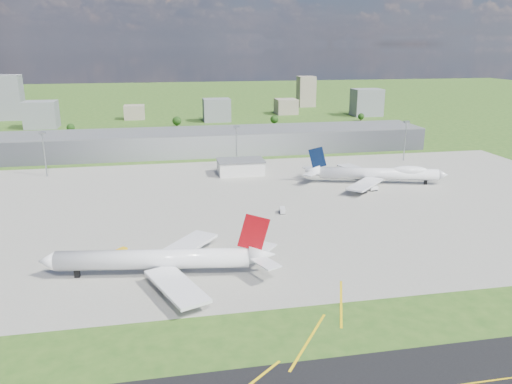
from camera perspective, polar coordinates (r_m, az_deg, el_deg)
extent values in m
plane|color=#2D5319|center=(338.64, -4.79, 4.06)|extent=(1400.00, 1400.00, 0.00)
cube|color=gray|center=(234.92, 0.56, -1.52)|extent=(360.00, 190.00, 0.08)
cube|color=gray|center=(351.76, -5.08, 5.77)|extent=(300.00, 42.00, 15.00)
cube|color=silver|center=(290.69, -1.77, 2.83)|extent=(26.00, 16.00, 8.00)
cylinder|color=gray|center=(307.22, -23.01, 3.88)|extent=(0.70, 0.70, 25.00)
cube|color=gray|center=(304.96, -23.28, 6.23)|extent=(3.50, 2.00, 1.20)
cylinder|color=gray|center=(303.30, -2.24, 5.05)|extent=(0.70, 0.70, 25.00)
cube|color=gray|center=(301.02, -2.26, 7.44)|extent=(3.50, 2.00, 1.20)
cylinder|color=gray|center=(337.35, 16.66, 5.54)|extent=(0.70, 0.70, 25.00)
cube|color=gray|center=(335.29, 16.84, 7.68)|extent=(3.50, 2.00, 1.20)
cylinder|color=white|center=(166.56, -11.70, -7.53)|extent=(62.62, 15.28, 6.45)
cone|color=white|center=(175.20, -22.79, -7.30)|extent=(6.24, 7.15, 6.45)
cone|color=white|center=(164.30, 0.68, -7.18)|extent=(9.43, 7.61, 6.45)
cube|color=#9A0809|center=(167.73, -12.39, -8.15)|extent=(50.97, 9.91, 1.40)
cube|color=white|center=(152.42, -9.08, -10.56)|extent=(19.36, 29.54, 0.97)
cube|color=white|center=(180.10, -8.04, -6.12)|extent=(24.88, 27.94, 0.97)
cube|color=#9B0811|center=(161.21, -0.26, -4.68)|extent=(10.67, 2.06, 12.99)
cylinder|color=#38383D|center=(157.24, -9.86, -10.54)|extent=(6.34, 4.25, 3.44)
cylinder|color=#38383D|center=(177.49, -8.98, -7.23)|extent=(6.34, 4.25, 3.44)
cube|color=black|center=(163.23, -9.60, -9.70)|extent=(1.89, 1.52, 2.69)
cube|color=black|center=(171.89, -9.22, -8.28)|extent=(1.89, 1.52, 2.69)
cube|color=black|center=(174.08, -19.76, -8.77)|extent=(1.89, 1.52, 2.69)
cylinder|color=white|center=(278.02, 13.81, 2.05)|extent=(62.62, 22.53, 6.32)
cone|color=white|center=(285.73, 20.57, 1.85)|extent=(6.56, 7.42, 6.32)
cone|color=white|center=(274.10, 6.45, 2.40)|extent=(9.51, 8.22, 6.32)
cube|color=navy|center=(278.85, 14.19, 1.65)|extent=(50.68, 15.98, 1.32)
ellipsoid|color=white|center=(280.80, 17.14, 2.33)|extent=(21.16, 11.36, 5.68)
cube|color=white|center=(291.95, 11.54, 2.51)|extent=(16.17, 29.82, 0.92)
cube|color=white|center=(262.29, 12.34, 0.88)|extent=(26.60, 26.56, 0.92)
cube|color=black|center=(272.51, 7.03, 3.91)|extent=(9.93, 3.13, 12.31)
cylinder|color=#38383D|center=(286.89, 12.43, 1.81)|extent=(6.26, 4.61, 3.26)
cylinder|color=#38383D|center=(295.90, 11.04, 2.34)|extent=(6.26, 4.61, 3.26)
cylinder|color=#38383D|center=(269.38, 12.95, 0.82)|extent=(6.26, 4.61, 3.26)
cylinder|color=#38383D|center=(258.82, 11.98, 0.24)|extent=(6.26, 4.61, 3.26)
cube|color=black|center=(282.53, 12.38, 1.47)|extent=(1.89, 1.60, 2.55)
cube|color=black|center=(273.77, 12.63, 0.97)|extent=(1.89, 1.60, 2.55)
cube|color=black|center=(284.47, 18.81, 1.06)|extent=(1.89, 1.60, 2.55)
cube|color=yellow|center=(187.81, -15.13, -6.49)|extent=(4.40, 4.39, 1.58)
cube|color=black|center=(188.11, -15.11, -6.72)|extent=(4.06, 4.05, 0.70)
cube|color=silver|center=(223.98, 3.05, -2.06)|extent=(3.02, 5.29, 2.20)
cube|color=black|center=(224.33, 3.05, -2.32)|extent=(3.00, 4.57, 0.70)
cube|color=silver|center=(264.35, 13.30, 0.41)|extent=(4.95, 3.16, 2.03)
cube|color=black|center=(264.62, 13.28, 0.20)|extent=(4.31, 3.10, 0.70)
cube|color=slate|center=(494.26, -23.34, 8.13)|extent=(28.00, 22.00, 24.00)
cube|color=gray|center=(523.74, -13.72, 8.85)|extent=(20.00, 18.00, 14.00)
cube|color=slate|center=(495.80, -4.52, 9.32)|extent=(26.00, 20.00, 22.00)
cube|color=gray|center=(549.52, 3.44, 9.73)|extent=(22.00, 24.00, 16.00)
cube|color=slate|center=(546.13, 12.53, 9.97)|extent=(30.00, 22.00, 28.00)
cube|color=slate|center=(560.64, -26.24, 9.67)|extent=(22.00, 20.00, 44.00)
cube|color=gray|center=(616.59, 5.75, 11.36)|extent=(20.00, 18.00, 36.00)
cylinder|color=#382314|center=(455.99, -20.38, 6.51)|extent=(0.70, 0.70, 3.00)
sphere|color=black|center=(455.48, -20.43, 6.93)|extent=(6.75, 6.75, 6.75)
cylinder|color=#382314|center=(464.62, -9.02, 7.54)|extent=(0.70, 0.70, 3.60)
sphere|color=black|center=(464.02, -9.04, 8.03)|extent=(8.10, 8.10, 8.10)
cylinder|color=#382314|center=(471.14, 2.10, 7.84)|extent=(0.70, 0.70, 3.40)
sphere|color=black|center=(470.57, 2.11, 8.30)|extent=(7.65, 7.65, 7.65)
cylinder|color=#382314|center=(507.97, 11.89, 8.10)|extent=(0.70, 0.70, 2.80)
sphere|color=black|center=(507.54, 11.92, 8.45)|extent=(6.30, 6.30, 6.30)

